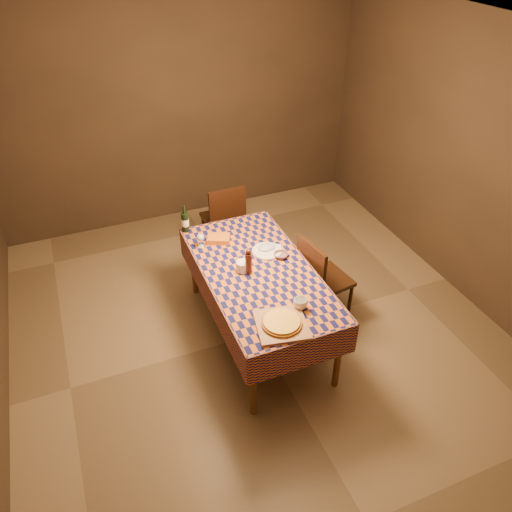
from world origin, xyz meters
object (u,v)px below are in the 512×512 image
(bowl, at_px, (281,255))
(chair_far, at_px, (225,217))
(pizza, at_px, (282,322))
(wine_bottle, at_px, (185,222))
(dining_table, at_px, (258,278))
(chair_right, at_px, (319,277))
(cutting_board, at_px, (281,325))
(white_plate, at_px, (267,251))

(bowl, xyz_separation_m, chair_far, (-0.12, 1.24, -0.27))
(pizza, xyz_separation_m, wine_bottle, (-0.32, 1.57, 0.07))
(dining_table, height_order, chair_right, chair_right)
(chair_far, bearing_deg, dining_table, -96.28)
(bowl, xyz_separation_m, chair_right, (0.36, -0.12, -0.27))
(chair_right, bearing_deg, chair_far, 109.47)
(cutting_board, xyz_separation_m, chair_far, (0.24, 2.05, -0.26))
(pizza, bearing_deg, dining_table, 82.24)
(bowl, height_order, white_plate, bowl)
(cutting_board, height_order, wine_bottle, wine_bottle)
(cutting_board, xyz_separation_m, pizza, (0.00, -0.00, 0.03))
(cutting_board, bearing_deg, chair_right, 44.01)
(wine_bottle, relative_size, white_plate, 1.03)
(dining_table, height_order, wine_bottle, wine_bottle)
(dining_table, distance_m, bowl, 0.31)
(white_plate, bearing_deg, dining_table, -127.89)
(dining_table, relative_size, pizza, 4.44)
(cutting_board, bearing_deg, bowl, 65.76)
(bowl, height_order, chair_far, chair_far)
(cutting_board, height_order, chair_far, chair_far)
(cutting_board, relative_size, pizza, 0.93)
(pizza, bearing_deg, cutting_board, 90.00)
(dining_table, distance_m, chair_right, 0.65)
(bowl, relative_size, white_plate, 0.46)
(chair_right, bearing_deg, bowl, 161.47)
(wine_bottle, bearing_deg, bowl, -47.60)
(dining_table, relative_size, wine_bottle, 6.45)
(pizza, distance_m, white_plate, 0.99)
(pizza, height_order, bowl, pizza)
(white_plate, distance_m, chair_far, 1.14)
(chair_right, bearing_deg, dining_table, 179.38)
(chair_far, bearing_deg, wine_bottle, -139.24)
(pizza, relative_size, chair_far, 0.45)
(pizza, distance_m, chair_right, 1.05)
(cutting_board, height_order, chair_right, chair_right)
(pizza, height_order, chair_far, chair_far)
(wine_bottle, xyz_separation_m, chair_right, (1.04, -0.87, -0.35))
(dining_table, relative_size, white_plate, 6.67)
(pizza, xyz_separation_m, white_plate, (0.28, 0.95, -0.03))
(bowl, xyz_separation_m, white_plate, (-0.09, 0.13, -0.01))
(dining_table, bearing_deg, cutting_board, -97.76)
(cutting_board, bearing_deg, wine_bottle, 101.44)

